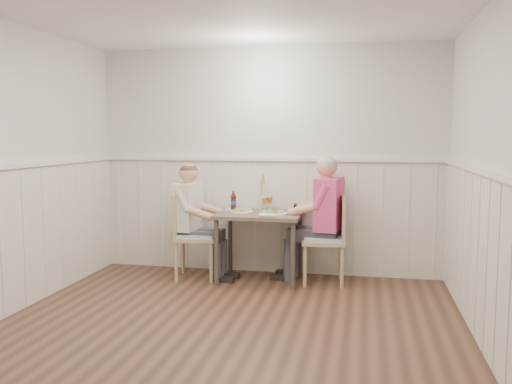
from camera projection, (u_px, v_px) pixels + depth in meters
ground_plane at (217, 342)px, 4.19m from camera, size 4.50×4.50×0.00m
room_shell at (216, 146)px, 4.03m from camera, size 4.04×4.54×2.60m
wainscot at (237, 238)px, 4.79m from camera, size 4.00×4.49×1.34m
dining_table at (260, 222)px, 5.92m from camera, size 0.92×0.70×0.75m
chair_right at (329, 236)px, 5.82m from camera, size 0.49×0.49×0.95m
chair_left at (191, 232)px, 6.03m from camera, size 0.50×0.50×0.95m
man_in_pink at (325, 229)px, 5.85m from camera, size 0.69×0.48×1.40m
diner_cream at (190, 229)px, 6.06m from camera, size 0.63×0.44×1.31m
plate_man at (274, 212)px, 5.79m from camera, size 0.27×0.27×0.07m
plate_diner at (240, 211)px, 5.95m from camera, size 0.24×0.24×0.06m
beer_glass_a at (270, 200)px, 6.11m from camera, size 0.07×0.07×0.18m
beer_glass_b at (264, 200)px, 6.06m from camera, size 0.07×0.07×0.18m
beer_bottle at (233, 201)px, 6.14m from camera, size 0.06×0.06×0.22m
rolled_napkin at (268, 215)px, 5.60m from camera, size 0.18×0.04×0.04m
grass_vase at (261, 193)px, 6.15m from camera, size 0.05×0.05×0.43m
gingham_mat at (238, 209)px, 6.18m from camera, size 0.32×0.28×0.01m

